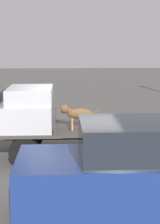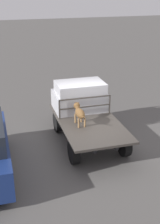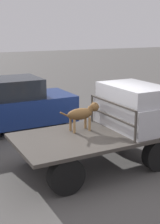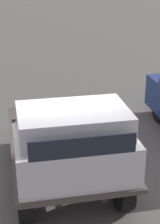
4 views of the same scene
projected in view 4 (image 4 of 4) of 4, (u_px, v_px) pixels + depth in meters
name	position (u px, v px, depth m)	size (l,w,h in m)	color
ground_plane	(64.00, 176.00, 7.64)	(80.00, 80.00, 0.00)	#514F4C
flatbed_truck	(63.00, 150.00, 7.40)	(3.85, 2.04, 0.84)	black
truck_cab	(74.00, 144.00, 6.07)	(1.37, 1.92, 1.08)	#B7B7BC
truck_headboard	(67.00, 127.00, 6.73)	(0.04, 1.92, 0.72)	#3D3833
dog	(81.00, 116.00, 7.34)	(1.09, 0.28, 0.70)	#9E7547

